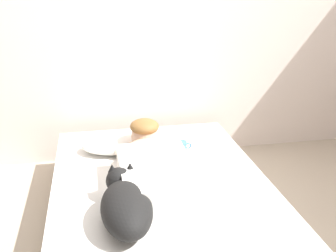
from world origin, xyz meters
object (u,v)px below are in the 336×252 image
Objects in this scene: coffee_cup at (181,146)px; pillow at (119,144)px; person_lying at (153,164)px; dog at (126,205)px; cell_phone at (183,183)px; bed at (161,204)px.

pillow is at bearing 167.53° from coffee_cup.
person_lying is 7.36× the size of coffee_cup.
person_lying is at bearing 63.62° from dog.
cell_phone is at bearing -58.26° from pillow.
coffee_cup is at bearing 55.66° from person_lying.
dog is at bearing -91.99° from pillow.
bed is at bearing -117.94° from coffee_cup.
bed is 0.60m from pillow.
cell_phone is (0.17, -0.08, -0.10)m from person_lying.
bed is 15.34× the size of coffee_cup.
coffee_cup is 0.47m from cell_phone.
dog is 4.60× the size of coffee_cup.
coffee_cup is 0.89× the size of cell_phone.
person_lying reaches higher than bed.
bed is 3.33× the size of dog.
coffee_cup is (0.22, 0.41, 0.20)m from bed.
person_lying is at bearing 155.26° from cell_phone.
bed is at bearing -66.49° from pillow.
pillow reaches higher than coffee_cup.
pillow is 0.90m from dog.
person_lying is 6.57× the size of cell_phone.
bed is at bearing 157.35° from cell_phone.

